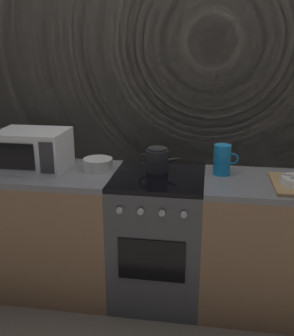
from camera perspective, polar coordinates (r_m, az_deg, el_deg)
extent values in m
plane|color=#6B6054|center=(3.01, 1.49, -17.57)|extent=(8.00, 8.00, 0.00)
cube|color=#A39989|center=(2.83, 2.56, 6.76)|extent=(3.60, 0.05, 2.40)
cube|color=beige|center=(2.80, 2.51, 6.67)|extent=(3.58, 0.01, 2.39)
cube|color=#997251|center=(3.02, -15.85, -8.69)|extent=(1.20, 0.60, 0.86)
cube|color=gray|center=(2.85, -16.61, -0.55)|extent=(1.20, 0.60, 0.04)
cube|color=#4C4C51|center=(2.78, 1.57, -10.24)|extent=(0.60, 0.60, 0.87)
cube|color=black|center=(2.60, 1.65, -1.45)|extent=(0.59, 0.59, 0.03)
cube|color=black|center=(2.51, 0.64, -13.18)|extent=(0.42, 0.01, 0.28)
cylinder|color=#B7B7BC|center=(2.38, -3.99, -6.10)|extent=(0.04, 0.02, 0.04)
cylinder|color=#B7B7BC|center=(2.35, -0.94, -6.31)|extent=(0.04, 0.02, 0.04)
cylinder|color=#B7B7BC|center=(2.33, 2.18, -6.51)|extent=(0.04, 0.02, 0.04)
cylinder|color=#B7B7BC|center=(2.33, 5.33, -6.69)|extent=(0.04, 0.02, 0.04)
cube|color=#997251|center=(2.83, 20.33, -11.05)|extent=(1.20, 0.60, 0.86)
cube|color=white|center=(2.80, -16.04, 2.52)|extent=(0.46, 0.34, 0.27)
cube|color=black|center=(2.68, -18.63, 1.57)|extent=(0.28, 0.01, 0.17)
cube|color=#333338|center=(2.59, -14.27, 1.40)|extent=(0.09, 0.01, 0.21)
cylinder|color=#262628|center=(2.65, 1.48, 1.04)|extent=(0.15, 0.15, 0.15)
cylinder|color=#262628|center=(2.63, 1.49, 2.77)|extent=(0.13, 0.13, 0.02)
cone|color=#262628|center=(2.64, 3.85, 1.24)|extent=(0.10, 0.04, 0.05)
torus|color=#262628|center=(2.66, -0.33, 1.27)|extent=(0.08, 0.01, 0.08)
cylinder|color=silver|center=(2.72, -7.07, 0.54)|extent=(0.20, 0.20, 0.08)
cylinder|color=#198CD8|center=(2.64, 10.75, 1.18)|extent=(0.11, 0.11, 0.20)
torus|color=#198CD8|center=(2.64, 12.22, 1.31)|extent=(0.08, 0.01, 0.08)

